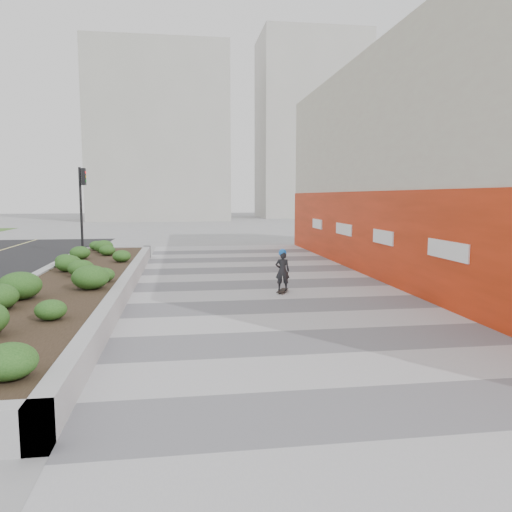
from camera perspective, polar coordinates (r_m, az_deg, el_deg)
The scene contains 9 objects.
ground at distance 8.31m, azimuth 10.06°, elevation -13.09°, with size 160.00×160.00×0.00m, color gray.
walkway at distance 11.07m, azimuth 5.10°, elevation -7.92°, with size 8.00×36.00×0.01m, color #A8A8AD.
building at distance 18.97m, azimuth 21.99°, elevation 9.84°, with size 6.04×24.08×8.00m.
planter at distance 14.90m, azimuth -19.85°, elevation -2.85°, with size 3.00×18.00×0.90m.
traffic_signal_near at distance 25.34m, azimuth -19.25°, elevation 6.32°, with size 0.33×0.28×4.20m.
distant_bldg_north_l at distance 62.86m, azimuth -10.93°, elevation 13.26°, with size 16.00×12.00×20.00m, color #ADAAA3.
distant_bldg_north_r at distance 70.25m, azimuth 6.28°, elevation 14.29°, with size 14.00×10.00×24.00m, color #ADAAA3.
manhole_cover at distance 11.19m, azimuth 7.61°, elevation -7.79°, with size 0.44×0.44×0.01m, color #595654.
skateboarder at distance 14.62m, azimuth 3.04°, elevation -1.66°, with size 0.48×0.74×1.30m.
Camera 1 is at (-2.53, -7.40, 2.82)m, focal length 35.00 mm.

